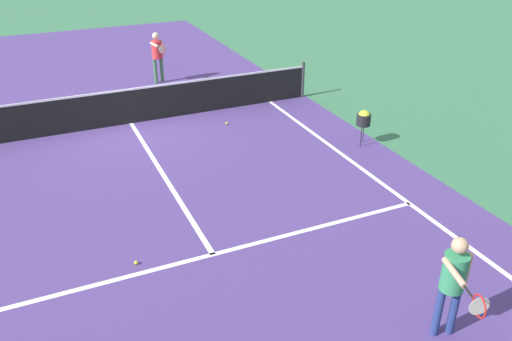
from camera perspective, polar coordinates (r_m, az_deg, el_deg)
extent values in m
plane|color=#38724C|center=(14.58, -13.29, 4.96)|extent=(60.00, 60.00, 0.00)
cube|color=#4C387A|center=(14.57, -13.29, 4.97)|extent=(10.62, 24.40, 0.00)
cube|color=white|center=(11.18, 14.74, -2.35)|extent=(0.10, 11.89, 0.01)
cube|color=white|center=(9.08, -4.64, -8.99)|extent=(8.22, 0.10, 0.01)
cube|color=white|center=(11.71, -9.99, -0.38)|extent=(0.10, 6.40, 0.01)
cylinder|color=#33383D|center=(16.06, 5.06, 9.71)|extent=(0.09, 0.09, 1.07)
cube|color=black|center=(14.41, -13.48, 6.64)|extent=(10.37, 0.02, 0.91)
cube|color=white|center=(14.26, -13.69, 8.44)|extent=(10.37, 0.03, 0.05)
cylinder|color=navy|center=(7.89, 20.49, -13.93)|extent=(0.11, 0.11, 0.78)
cylinder|color=navy|center=(7.80, 19.01, -14.19)|extent=(0.11, 0.11, 0.78)
cylinder|color=#338C59|center=(7.44, 20.55, -10.21)|extent=(0.32, 0.32, 0.54)
sphere|color=tan|center=(7.21, 21.09, -7.55)|extent=(0.21, 0.21, 0.21)
cylinder|color=tan|center=(7.51, 21.73, -9.98)|extent=(0.08, 0.08, 0.53)
cylinder|color=tan|center=(7.06, 20.55, -10.22)|extent=(0.23, 0.53, 0.08)
cylinder|color=black|center=(6.81, 21.94, -12.06)|extent=(0.09, 0.22, 0.03)
torus|color=red|center=(6.65, 22.90, -13.31)|extent=(0.10, 0.28, 0.28)
cylinder|color=silver|center=(6.65, 22.90, -13.31)|extent=(0.24, 0.07, 0.25)
cylinder|color=#3F7247|center=(17.69, -10.11, 10.60)|extent=(0.11, 0.11, 0.80)
cylinder|color=#3F7247|center=(17.61, -10.77, 10.47)|extent=(0.11, 0.11, 0.80)
cylinder|color=red|center=(17.47, -10.63, 12.67)|extent=(0.32, 0.32, 0.56)
sphere|color=beige|center=(17.37, -10.75, 14.04)|extent=(0.22, 0.22, 0.22)
cylinder|color=beige|center=(17.53, -10.11, 12.79)|extent=(0.08, 0.08, 0.54)
cylinder|color=beige|center=(17.11, -10.87, 13.14)|extent=(0.16, 0.55, 0.08)
cylinder|color=black|center=(16.76, -10.36, 12.89)|extent=(0.06, 0.22, 0.03)
torus|color=red|center=(16.55, -10.03, 12.73)|extent=(0.06, 0.28, 0.28)
cylinder|color=silver|center=(16.55, -10.03, 12.73)|extent=(0.25, 0.04, 0.25)
cylinder|color=black|center=(12.97, 11.51, 5.38)|extent=(0.34, 0.34, 0.28)
cylinder|color=black|center=(12.98, 11.23, 3.56)|extent=(0.02, 0.02, 0.50)
cylinder|color=black|center=(13.24, 11.47, 4.03)|extent=(0.02, 0.02, 0.50)
sphere|color=#CCE033|center=(12.93, 11.54, 5.75)|extent=(0.29, 0.29, 0.29)
sphere|color=#CCE033|center=(14.13, -3.16, 5.11)|extent=(0.07, 0.07, 0.07)
sphere|color=#CCE033|center=(9.04, -12.78, -9.65)|extent=(0.07, 0.07, 0.07)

